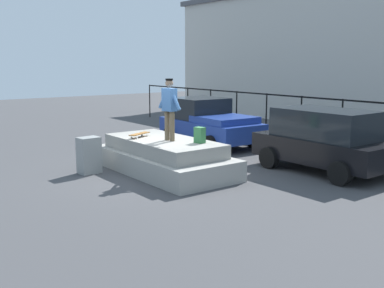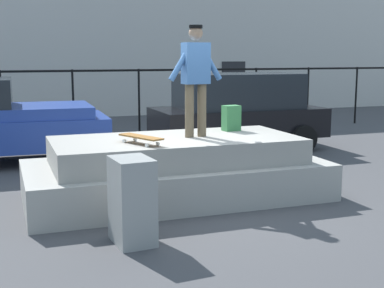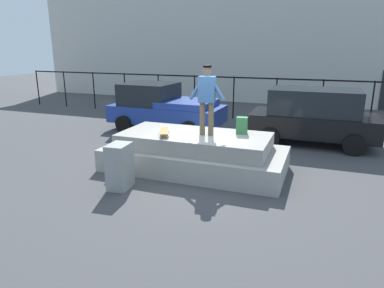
{
  "view_description": "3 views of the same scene",
  "coord_description": "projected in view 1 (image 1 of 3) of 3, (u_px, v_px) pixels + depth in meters",
  "views": [
    {
      "loc": [
        10.7,
        -7.05,
        3.16
      ],
      "look_at": [
        -0.21,
        1.23,
        0.71
      ],
      "focal_mm": 43.07,
      "sensor_mm": 36.0,
      "label": 1
    },
    {
      "loc": [
        -2.8,
        -7.64,
        2.25
      ],
      "look_at": [
        0.23,
        0.75,
        0.76
      ],
      "focal_mm": 49.81,
      "sensor_mm": 36.0,
      "label": 2
    },
    {
      "loc": [
        2.78,
        -7.99,
        3.16
      ],
      "look_at": [
        -0.58,
        0.94,
        0.46
      ],
      "focal_mm": 32.57,
      "sensor_mm": 36.0,
      "label": 3
    }
  ],
  "objects": [
    {
      "name": "ground_plane",
      "position": [
        162.0,
        174.0,
        13.14
      ],
      "size": [
        60.0,
        60.0,
        0.0
      ],
      "primitive_type": "plane",
      "color": "#424244"
    },
    {
      "name": "concrete_ledge",
      "position": [
        164.0,
        157.0,
        13.37
      ],
      "size": [
        4.68,
        2.19,
        0.97
      ],
      "color": "#9E9B93",
      "rests_on": "ground_plane"
    },
    {
      "name": "skateboarder",
      "position": [
        169.0,
        105.0,
        12.84
      ],
      "size": [
        0.92,
        0.28,
        1.74
      ],
      "color": "brown",
      "rests_on": "concrete_ledge"
    },
    {
      "name": "skateboard",
      "position": [
        139.0,
        134.0,
        13.55
      ],
      "size": [
        0.52,
        0.82,
        0.12
      ],
      "color": "brown",
      "rests_on": "concrete_ledge"
    },
    {
      "name": "backpack",
      "position": [
        200.0,
        135.0,
        12.61
      ],
      "size": [
        0.3,
        0.23,
        0.44
      ],
      "primitive_type": "cube",
      "rotation": [
        0.0,
        0.0,
        0.12
      ],
      "color": "#33723F",
      "rests_on": "concrete_ledge"
    },
    {
      "name": "car_blue_pickup_near",
      "position": [
        208.0,
        122.0,
        17.71
      ],
      "size": [
        4.34,
        2.34,
        1.78
      ],
      "color": "navy",
      "rests_on": "ground_plane"
    },
    {
      "name": "car_black_hatchback_mid",
      "position": [
        324.0,
        139.0,
        13.32
      ],
      "size": [
        4.01,
        2.16,
        1.82
      ],
      "color": "black",
      "rests_on": "ground_plane"
    },
    {
      "name": "utility_box",
      "position": [
        89.0,
        155.0,
        13.18
      ],
      "size": [
        0.49,
        0.63,
        1.05
      ],
      "primitive_type": "cube",
      "rotation": [
        0.0,
        0.0,
        0.08
      ],
      "color": "gray",
      "rests_on": "ground_plane"
    },
    {
      "name": "fence_row",
      "position": [
        321.0,
        113.0,
        17.15
      ],
      "size": [
        24.06,
        0.06,
        1.87
      ],
      "color": "black",
      "rests_on": "ground_plane"
    }
  ]
}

